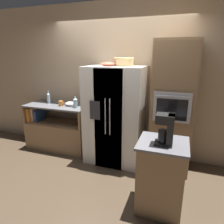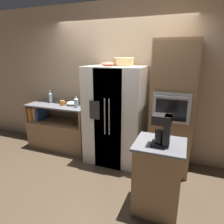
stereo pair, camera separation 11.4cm
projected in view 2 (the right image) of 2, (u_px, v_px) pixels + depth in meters
name	position (u px, v px, depth m)	size (l,w,h in m)	color
ground_plane	(111.00, 160.00, 3.72)	(20.00, 20.00, 0.00)	#4C3D2D
wall_back	(120.00, 82.00, 3.75)	(12.00, 0.06, 2.80)	tan
counter_left	(60.00, 131.00, 4.18)	(1.29, 0.57, 0.92)	#93704C
refrigerator	(115.00, 115.00, 3.53)	(0.99, 0.75, 1.71)	white
wall_oven	(173.00, 109.00, 3.19)	(0.65, 0.67, 2.12)	#93704C
island_counter	(158.00, 177.00, 2.44)	(0.58, 0.55, 0.90)	#93704C
wicker_basket	(124.00, 61.00, 3.29)	(0.34, 0.34, 0.14)	tan
fruit_bowl	(109.00, 64.00, 3.30)	(0.26, 0.26, 0.07)	#DB664C
bottle_tall	(51.00, 97.00, 4.14)	(0.07, 0.07, 0.26)	silver
bottle_short	(76.00, 102.00, 3.78)	(0.08, 0.08, 0.21)	silver
mug	(62.00, 103.00, 3.94)	(0.12, 0.09, 0.10)	orange
mixing_bowl	(72.00, 103.00, 3.96)	(0.22, 0.22, 0.08)	white
coffee_maker	(163.00, 129.00, 2.21)	(0.20, 0.17, 0.36)	black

